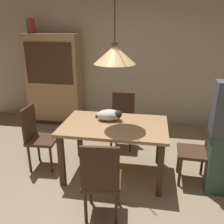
% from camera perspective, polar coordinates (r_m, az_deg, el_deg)
% --- Properties ---
extents(ground, '(10.00, 10.00, 0.00)m').
position_cam_1_polar(ground, '(3.13, -3.38, -19.64)').
color(ground, '#998466').
extents(back_wall, '(6.40, 0.10, 2.90)m').
position_cam_1_polar(back_wall, '(5.06, 3.24, 13.71)').
color(back_wall, beige).
rests_on(back_wall, ground).
extents(dining_table, '(1.40, 0.90, 0.75)m').
position_cam_1_polar(dining_table, '(3.23, 0.57, -4.61)').
color(dining_table, tan).
rests_on(dining_table, ground).
extents(chair_left_side, '(0.42, 0.42, 0.93)m').
position_cam_1_polar(chair_left_side, '(3.62, -17.42, -5.16)').
color(chair_left_side, '#472D1E').
rests_on(chair_left_side, ground).
extents(chair_far_back, '(0.41, 0.41, 0.93)m').
position_cam_1_polar(chair_far_back, '(4.09, 2.53, -1.34)').
color(chair_far_back, '#472D1E').
rests_on(chair_far_back, ground).
extents(chair_near_front, '(0.44, 0.44, 0.93)m').
position_cam_1_polar(chair_near_front, '(2.55, -2.56, -15.55)').
color(chair_near_front, '#472D1E').
rests_on(chair_near_front, ground).
extents(chair_right_side, '(0.41, 0.41, 0.93)m').
position_cam_1_polar(chair_right_side, '(3.32, 20.34, -7.87)').
color(chair_right_side, '#472D1E').
rests_on(chair_right_side, ground).
extents(cat_sleeping, '(0.39, 0.26, 0.16)m').
position_cam_1_polar(cat_sleeping, '(3.30, -0.49, -0.71)').
color(cat_sleeping, silver).
rests_on(cat_sleeping, dining_table).
extents(pendant_lamp, '(0.52, 0.52, 1.30)m').
position_cam_1_polar(pendant_lamp, '(2.96, 0.64, 13.56)').
color(pendant_lamp, '#E5B775').
extents(hutch_bookcase, '(1.12, 0.45, 1.85)m').
position_cam_1_polar(hutch_bookcase, '(5.20, -13.50, 7.11)').
color(hutch_bookcase, tan).
rests_on(hutch_bookcase, ground).
extents(book_green_slim, '(0.03, 0.20, 0.26)m').
position_cam_1_polar(book_green_slim, '(5.28, -19.09, 18.74)').
color(book_green_slim, '#427A4C').
rests_on(book_green_slim, hutch_bookcase).
extents(book_red_tall, '(0.04, 0.22, 0.28)m').
position_cam_1_polar(book_red_tall, '(5.25, -18.61, 18.90)').
color(book_red_tall, '#B73833').
rests_on(book_red_tall, hutch_bookcase).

